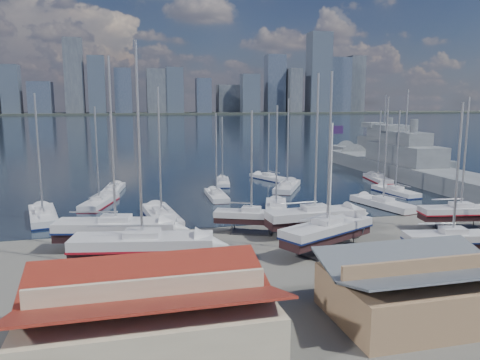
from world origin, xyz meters
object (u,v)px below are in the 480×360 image
object	(u,v)px
naval_ship_west	(383,155)
flagpole	(332,181)
car_a	(214,281)
sailboat_cradle_0	(116,229)
naval_ship_east	(403,169)

from	to	relation	value
naval_ship_west	flagpole	size ratio (longest dim) A/B	3.47
flagpole	car_a	bearing A→B (deg)	-157.49
sailboat_cradle_0	car_a	distance (m)	14.00
car_a	naval_ship_west	bearing A→B (deg)	72.56
naval_ship_east	sailboat_cradle_0	bearing A→B (deg)	123.63
car_a	flagpole	world-z (taller)	flagpole
naval_ship_east	flagpole	size ratio (longest dim) A/B	4.19
naval_ship_west	car_a	size ratio (longest dim) A/B	11.12
naval_ship_east	car_a	world-z (taller)	naval_ship_east
sailboat_cradle_0	naval_ship_west	world-z (taller)	sailboat_cradle_0
sailboat_cradle_0	naval_ship_west	bearing A→B (deg)	54.86
naval_ship_west	car_a	xyz separation A→B (m)	(-56.23, -69.19, -0.99)
naval_ship_east	naval_ship_west	bearing A→B (deg)	-20.68
naval_ship_west	car_a	world-z (taller)	naval_ship_west
sailboat_cradle_0	car_a	size ratio (longest dim) A/B	4.75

